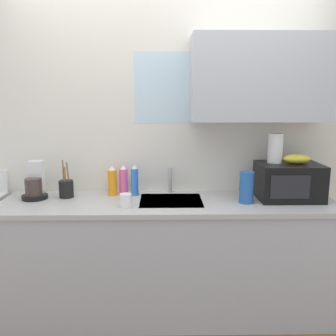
# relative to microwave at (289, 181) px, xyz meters

# --- Properties ---
(kitchen_wall_assembly) EXTENTS (3.26, 0.42, 2.50)m
(kitchen_wall_assembly) POSITION_rel_microwave_xyz_m (-0.78, 0.26, 0.32)
(kitchen_wall_assembly) COLOR silver
(kitchen_wall_assembly) RESTS_ON ground
(counter_unit) EXTENTS (2.49, 0.63, 0.90)m
(counter_unit) POSITION_rel_microwave_xyz_m (-0.91, -0.05, -0.58)
(counter_unit) COLOR #B2B7BC
(counter_unit) RESTS_ON ground
(sink_faucet) EXTENTS (0.03, 0.03, 0.21)m
(sink_faucet) POSITION_rel_microwave_xyz_m (-0.88, 0.19, -0.03)
(sink_faucet) COLOR #B2B5BA
(sink_faucet) RESTS_ON counter_unit
(microwave) EXTENTS (0.46, 0.35, 0.27)m
(microwave) POSITION_rel_microwave_xyz_m (0.00, 0.00, 0.00)
(microwave) COLOR black
(microwave) RESTS_ON counter_unit
(banana_bunch) EXTENTS (0.20, 0.11, 0.07)m
(banana_bunch) POSITION_rel_microwave_xyz_m (0.05, 0.00, 0.17)
(banana_bunch) COLOR gold
(banana_bunch) RESTS_ON microwave
(paper_towel_roll) EXTENTS (0.11, 0.11, 0.22)m
(paper_towel_roll) POSITION_rel_microwave_xyz_m (-0.10, 0.05, 0.24)
(paper_towel_roll) COLOR white
(paper_towel_roll) RESTS_ON microwave
(coffee_maker) EXTENTS (0.19, 0.21, 0.28)m
(coffee_maker) POSITION_rel_microwave_xyz_m (-1.92, 0.06, -0.03)
(coffee_maker) COLOR black
(coffee_maker) RESTS_ON counter_unit
(dish_soap_bottle_blue) EXTENTS (0.06, 0.06, 0.25)m
(dish_soap_bottle_blue) POSITION_rel_microwave_xyz_m (-1.16, 0.13, -0.02)
(dish_soap_bottle_blue) COLOR blue
(dish_soap_bottle_blue) RESTS_ON counter_unit
(dish_soap_bottle_pink) EXTENTS (0.07, 0.07, 0.24)m
(dish_soap_bottle_pink) POSITION_rel_microwave_xyz_m (-1.25, 0.15, -0.02)
(dish_soap_bottle_pink) COLOR #E55999
(dish_soap_bottle_pink) RESTS_ON counter_unit
(dish_soap_bottle_orange) EXTENTS (0.07, 0.07, 0.24)m
(dish_soap_bottle_orange) POSITION_rel_microwave_xyz_m (-1.34, 0.13, -0.02)
(dish_soap_bottle_orange) COLOR orange
(dish_soap_bottle_orange) RESTS_ON counter_unit
(cereal_canister) EXTENTS (0.10, 0.10, 0.23)m
(cereal_canister) POSITION_rel_microwave_xyz_m (-0.34, -0.10, -0.02)
(cereal_canister) COLOR #2659A5
(cereal_canister) RESTS_ON counter_unit
(mug_white) EXTENTS (0.08, 0.08, 0.09)m
(mug_white) POSITION_rel_microwave_xyz_m (-1.20, -0.19, -0.09)
(mug_white) COLOR white
(mug_white) RESTS_ON counter_unit
(utensil_crock) EXTENTS (0.11, 0.11, 0.29)m
(utensil_crock) POSITION_rel_microwave_xyz_m (-1.69, 0.07, -0.06)
(utensil_crock) COLOR black
(utensil_crock) RESTS_ON counter_unit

